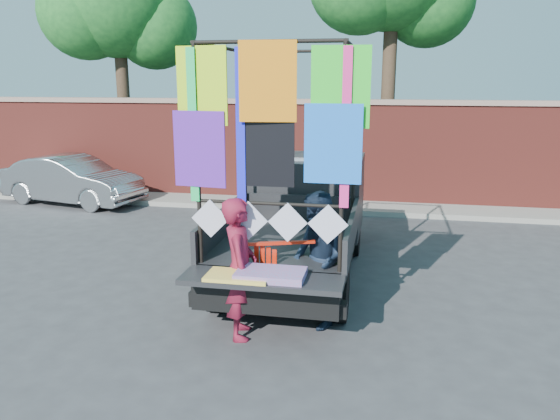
% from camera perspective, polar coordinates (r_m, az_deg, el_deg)
% --- Properties ---
extents(ground, '(90.00, 90.00, 0.00)m').
position_cam_1_polar(ground, '(7.45, 2.13, -10.99)').
color(ground, '#38383A').
rests_on(ground, ground).
extents(brick_wall, '(30.00, 0.45, 2.61)m').
position_cam_1_polar(brick_wall, '(13.85, 6.77, 6.10)').
color(brick_wall, maroon).
rests_on(brick_wall, ground).
extents(curb, '(30.00, 1.20, 0.12)m').
position_cam_1_polar(curb, '(13.39, 6.38, 0.35)').
color(curb, gray).
rests_on(curb, ground).
extents(tree_left, '(4.20, 3.30, 7.05)m').
position_cam_1_polar(tree_left, '(16.74, -16.69, 19.93)').
color(tree_left, '#38281C').
rests_on(tree_left, ground).
extents(pickup_truck, '(2.22, 5.59, 3.52)m').
position_cam_1_polar(pickup_truck, '(9.24, 2.42, -0.31)').
color(pickup_truck, black).
rests_on(pickup_truck, ground).
extents(sedan, '(3.88, 1.99, 1.22)m').
position_cam_1_polar(sedan, '(14.76, -20.90, 2.95)').
color(sedan, '#A6A9AD').
rests_on(sedan, ground).
extents(woman, '(0.56, 0.72, 1.74)m').
position_cam_1_polar(woman, '(6.62, -4.24, -6.11)').
color(woman, maroon).
rests_on(woman, ground).
extents(man, '(0.94, 1.04, 1.74)m').
position_cam_1_polar(man, '(6.91, 3.88, -5.23)').
color(man, '#162237').
rests_on(man, ground).
extents(streamer_bundle, '(0.85, 0.33, 0.62)m').
position_cam_1_polar(streamer_bundle, '(6.73, -0.93, -4.92)').
color(streamer_bundle, red).
rests_on(streamer_bundle, ground).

